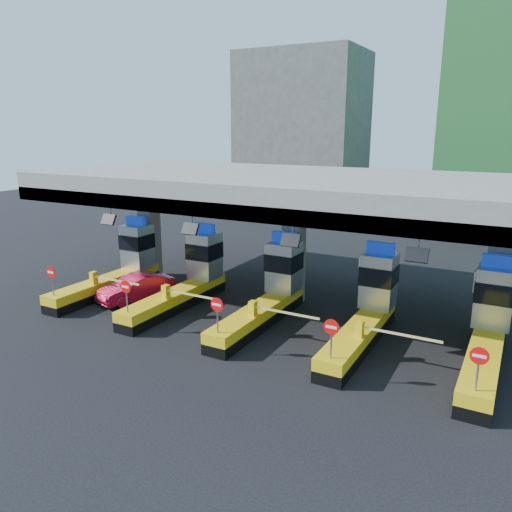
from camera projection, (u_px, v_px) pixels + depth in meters
The scene contains 9 objects.
ground at pixel (268, 319), 25.09m from camera, with size 120.00×120.00×0.00m, color black.
toll_canopy at pixel (294, 191), 26.01m from camera, with size 28.00×12.09×7.00m.
toll_lane_far_left at pixel (121, 266), 29.62m from camera, with size 4.43×8.00×4.16m.
toll_lane_left at pixel (189, 277), 27.30m from camera, with size 4.43×8.00×4.16m.
toll_lane_center at pixel (271, 291), 24.98m from camera, with size 4.43×8.00×4.16m.
toll_lane_right at pixel (369, 308), 22.66m from camera, with size 4.43×8.00×4.16m.
toll_lane_far_right at pixel (489, 328), 20.34m from camera, with size 4.43×8.00×4.16m.
bg_building_concrete at pixel (302, 131), 59.96m from camera, with size 14.00×10.00×18.00m, color #4C4C49.
red_car at pixel (136, 288), 27.74m from camera, with size 1.51×4.33×1.43m, color maroon.
Camera 1 is at (10.74, -20.92, 9.32)m, focal length 35.00 mm.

